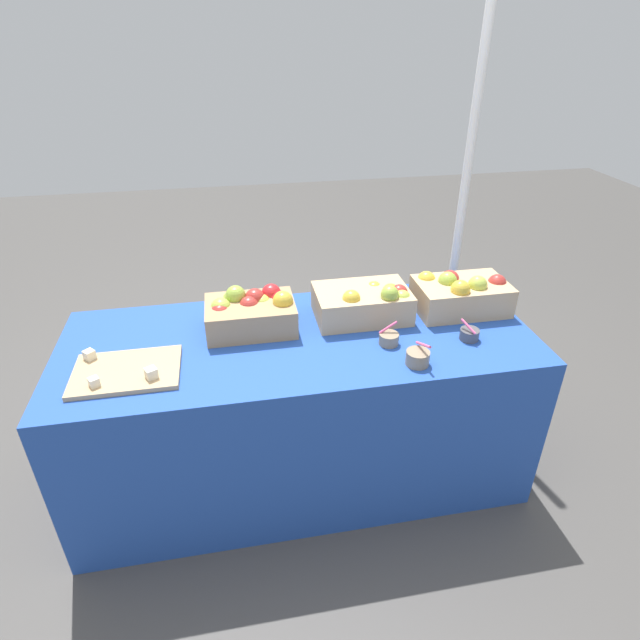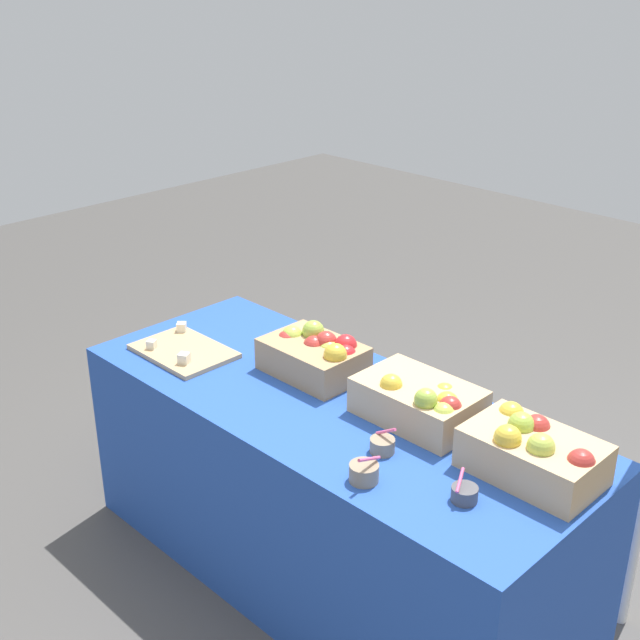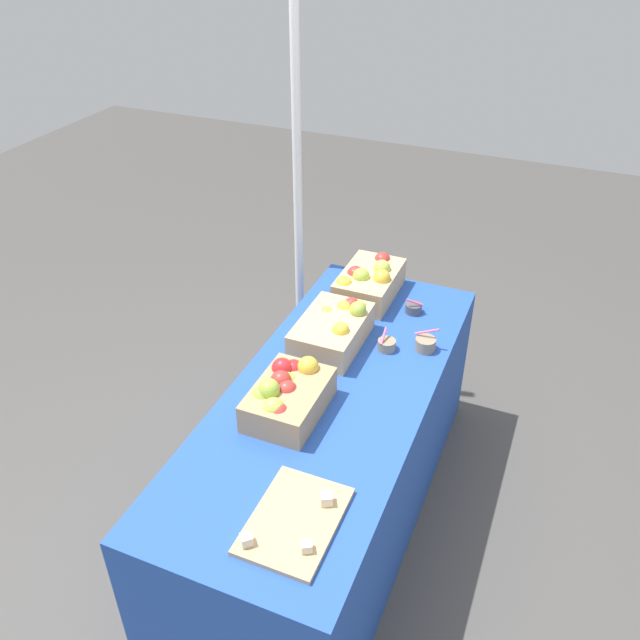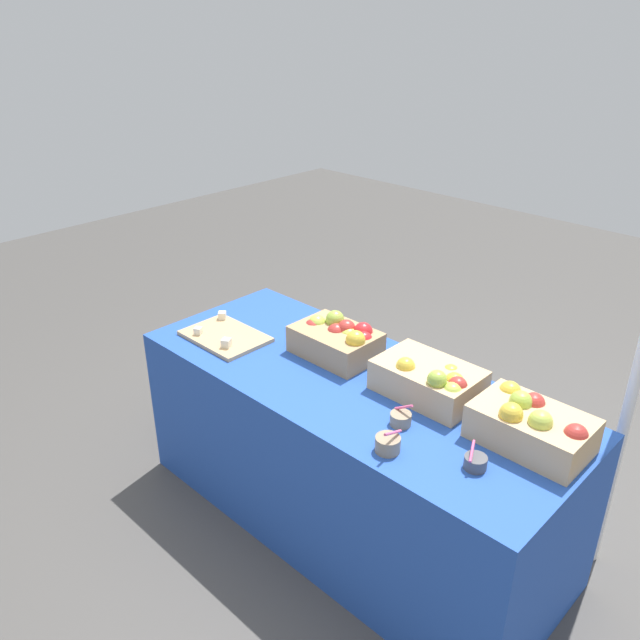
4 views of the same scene
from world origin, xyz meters
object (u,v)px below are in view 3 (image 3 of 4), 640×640
Objects in this scene: apple_crate_middle at (334,328)px; apple_crate_right at (287,395)px; apple_crate_left at (369,282)px; tent_pole at (298,194)px; cutting_board_front at (295,521)px; sample_bowl_far at (425,344)px; sample_bowl_mid at (387,345)px; sample_bowl_near at (414,308)px.

apple_crate_middle is 1.10× the size of apple_crate_right.
apple_crate_left is 0.57m from tent_pole.
cutting_board_front is 1.06m from sample_bowl_far.
apple_crate_middle is at bearing 178.47° from apple_crate_left.
apple_crate_middle is at bearing -143.92° from tent_pole.
apple_crate_middle reaches higher than sample_bowl_far.
apple_crate_middle is 0.24m from sample_bowl_mid.
apple_crate_right is at bearing 156.45° from sample_bowl_mid.
sample_bowl_far reaches higher than cutting_board_front.
apple_crate_left is 0.99× the size of apple_crate_middle.
cutting_board_front is at bearing -152.34° from apple_crate_right.
apple_crate_left is 0.45m from sample_bowl_mid.
apple_crate_middle is 0.45m from sample_bowl_near.
sample_bowl_near is at bearing -0.30° from cutting_board_front.
apple_crate_middle is 4.33× the size of sample_bowl_mid.
sample_bowl_near is 0.93× the size of sample_bowl_mid.
sample_bowl_far is 0.05× the size of tent_pole.
sample_bowl_near is at bearing 25.90° from sample_bowl_far.
cutting_board_front is 4.12× the size of sample_bowl_mid.
sample_bowl_near is at bearing -34.99° from apple_crate_middle.
apple_crate_left is 1.09× the size of apple_crate_right.
sample_bowl_mid reaches higher than cutting_board_front.
apple_crate_right reaches higher than sample_bowl_far.
apple_crate_right is 0.57m from sample_bowl_mid.
apple_crate_middle is 0.40m from sample_bowl_far.
cutting_board_front is at bearing 179.70° from sample_bowl_near.
sample_bowl_mid is at bearing 175.40° from sample_bowl_near.
apple_crate_middle is 1.05× the size of cutting_board_front.
apple_crate_middle is at bearing 145.01° from sample_bowl_near.
apple_crate_left is at bearing 9.70° from cutting_board_front.
sample_bowl_near is (0.85, -0.25, -0.05)m from apple_crate_right.
sample_bowl_mid is at bearing -150.84° from apple_crate_left.
tent_pole is at bearing 69.03° from apple_crate_left.
apple_crate_right is 0.89m from sample_bowl_near.
apple_crate_right is at bearing 27.66° from cutting_board_front.
sample_bowl_mid is at bearing 112.39° from sample_bowl_far.
tent_pole is (1.08, 0.43, 0.31)m from apple_crate_right.
apple_crate_right is 0.53m from cutting_board_front.
sample_bowl_far is at bearing -131.24° from apple_crate_left.
sample_bowl_mid is 0.86× the size of sample_bowl_far.
apple_crate_right is at bearing 179.33° from apple_crate_left.
apple_crate_middle is at bearing 104.72° from sample_bowl_far.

